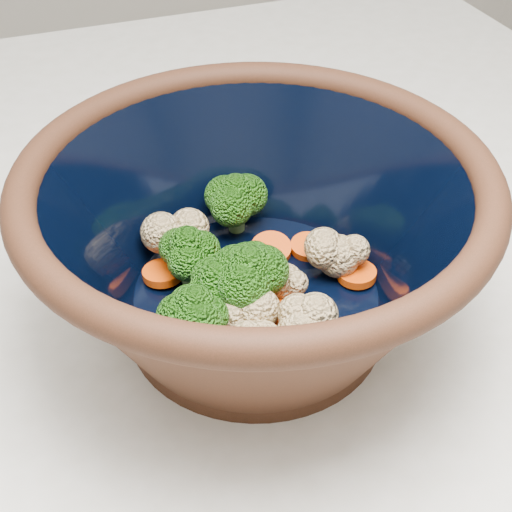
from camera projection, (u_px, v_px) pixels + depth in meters
mixing_bowl at (256, 241)px, 0.47m from camera, size 0.30×0.30×0.13m
vegetable_pile at (240, 272)px, 0.47m from camera, size 0.16×0.17×0.06m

